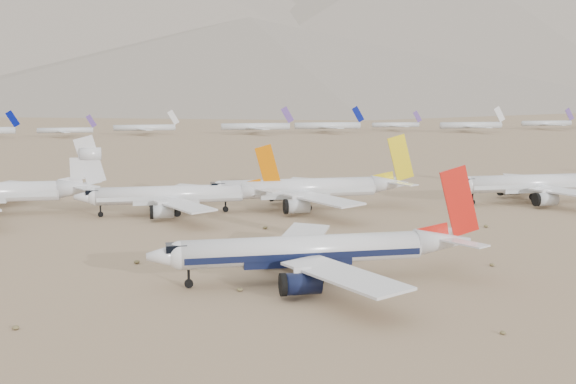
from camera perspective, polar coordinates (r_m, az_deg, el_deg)
name	(u,v)px	position (r m, az deg, el deg)	size (l,w,h in m)	color
ground	(345,277)	(108.10, 4.56, -6.70)	(7000.00, 7000.00, 0.00)	#80644A
main_airliner	(317,250)	(104.62, 2.31, -4.64)	(46.71, 45.63, 16.49)	silver
row2_navy_widebody	(543,184)	(185.71, 19.48, 0.63)	(46.25, 45.22, 16.45)	silver
row2_gold_tail	(307,189)	(165.30, 1.53, 0.27)	(47.89, 46.83, 17.05)	silver
row2_orange_tail	(179,195)	(160.50, -8.64, -0.25)	(42.72, 41.80, 15.24)	silver
distant_storage_row	(290,126)	(429.72, 0.20, 5.21)	(672.18, 55.69, 15.13)	silver
mountain_range	(181,16)	(1758.59, -8.44, 13.58)	(7354.00, 3024.00, 470.00)	slate
foothills	(462,64)	(1323.26, 13.56, 9.83)	(4637.50, 1395.00, 155.00)	slate
desert_scrub	(416,328)	(86.48, 10.08, -10.50)	(261.14, 128.87, 0.63)	brown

